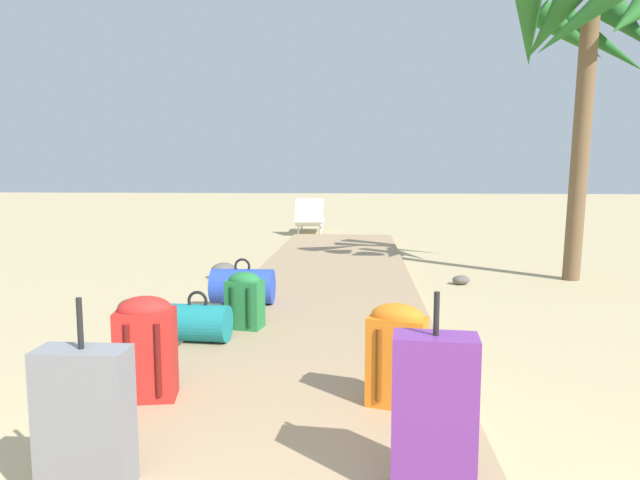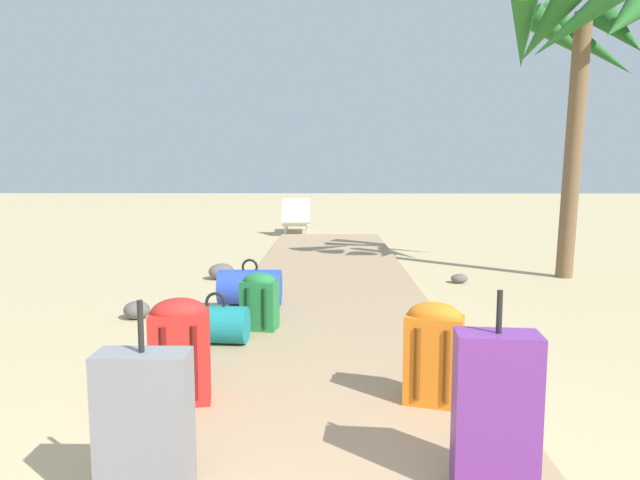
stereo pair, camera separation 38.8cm
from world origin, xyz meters
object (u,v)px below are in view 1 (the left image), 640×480
(duffel_bag_blue, at_px, (243,286))
(suitcase_purple, at_px, (434,415))
(duffel_bag_teal, at_px, (198,323))
(lounge_chair, at_px, (310,219))
(backpack_orange, at_px, (397,352))
(suitcase_grey, at_px, (85,418))
(backpack_red, at_px, (146,345))
(palm_tree_far_right, at_px, (583,42))
(backpack_green, at_px, (245,299))

(duffel_bag_blue, bearing_deg, suitcase_purple, -66.00)
(duffel_bag_teal, relative_size, lounge_chair, 0.33)
(suitcase_purple, bearing_deg, lounge_chair, 97.70)
(backpack_orange, relative_size, duffel_bag_blue, 0.96)
(suitcase_grey, height_order, duffel_bag_teal, suitcase_grey)
(backpack_red, xyz_separation_m, palm_tree_far_right, (3.98, 4.35, 2.58))
(duffel_bag_teal, distance_m, backpack_red, 1.16)
(backpack_red, distance_m, lounge_chair, 9.64)
(backpack_orange, xyz_separation_m, palm_tree_far_right, (2.52, 4.36, 2.59))
(duffel_bag_blue, distance_m, backpack_red, 2.45)
(suitcase_purple, distance_m, backpack_red, 1.79)
(suitcase_purple, relative_size, backpack_green, 1.76)
(lounge_chair, bearing_deg, backpack_red, -90.78)
(suitcase_grey, height_order, duffel_bag_blue, suitcase_grey)
(suitcase_grey, distance_m, backpack_red, 0.96)
(duffel_bag_blue, distance_m, lounge_chair, 7.19)
(backpack_orange, distance_m, palm_tree_far_right, 5.66)
(backpack_red, bearing_deg, palm_tree_far_right, 47.58)
(duffel_bag_teal, bearing_deg, lounge_chair, 88.97)
(suitcase_purple, height_order, lounge_chair, suitcase_purple)
(backpack_orange, bearing_deg, lounge_chair, 97.84)
(lounge_chair, bearing_deg, backpack_orange, -82.16)
(duffel_bag_blue, height_order, palm_tree_far_right, palm_tree_far_right)
(duffel_bag_teal, bearing_deg, suitcase_purple, -52.33)
(palm_tree_far_right, bearing_deg, backpack_orange, -120.03)
(suitcase_purple, relative_size, duffel_bag_blue, 1.37)
(suitcase_grey, height_order, suitcase_purple, suitcase_purple)
(duffel_bag_teal, height_order, lounge_chair, lounge_chair)
(backpack_orange, relative_size, palm_tree_far_right, 0.16)
(backpack_red, height_order, lounge_chair, lounge_chair)
(duffel_bag_teal, distance_m, palm_tree_far_right, 5.82)
(duffel_bag_blue, xyz_separation_m, lounge_chair, (0.06, 7.19, 0.07))
(suitcase_grey, relative_size, duffel_bag_blue, 1.32)
(suitcase_grey, relative_size, suitcase_purple, 0.96)
(backpack_orange, relative_size, backpack_red, 0.97)
(duffel_bag_blue, bearing_deg, duffel_bag_teal, -93.92)
(duffel_bag_teal, bearing_deg, backpack_orange, -37.88)
(suitcase_purple, xyz_separation_m, duffel_bag_blue, (-1.49, 3.34, -0.16))
(suitcase_grey, distance_m, backpack_orange, 1.66)
(backpack_red, xyz_separation_m, backpack_green, (0.27, 1.54, -0.07))
(duffel_bag_blue, distance_m, backpack_green, 0.93)
(backpack_orange, bearing_deg, suitcase_grey, -145.00)
(backpack_red, bearing_deg, backpack_green, 80.00)
(backpack_orange, xyz_separation_m, duffel_bag_teal, (-1.48, 1.15, -0.16))
(suitcase_grey, xyz_separation_m, backpack_green, (0.17, 2.50, -0.05))
(palm_tree_far_right, height_order, lounge_chair, palm_tree_far_right)
(duffel_bag_teal, relative_size, backpack_red, 0.83)
(backpack_orange, height_order, lounge_chair, lounge_chair)
(backpack_red, distance_m, backpack_green, 1.57)
(backpack_green, height_order, palm_tree_far_right, palm_tree_far_right)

